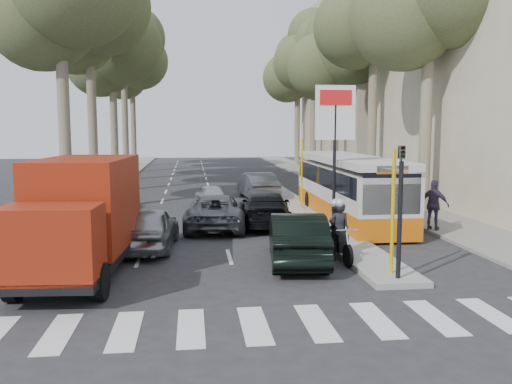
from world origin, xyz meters
TOP-DOWN VIEW (x-y plane):
  - ground at (0.00, 0.00)m, footprint 120.00×120.00m
  - sidewalk_right at (8.60, 25.00)m, footprint 3.20×70.00m
  - median_left at (-8.00, 28.00)m, footprint 2.40×64.00m
  - traffic_island at (3.25, 11.00)m, footprint 1.50×26.00m
  - building_far at (15.50, 34.00)m, footprint 11.00×20.00m
  - billboard at (3.25, 5.00)m, footprint 1.50×12.10m
  - traffic_light_island at (3.25, -1.50)m, footprint 0.16×0.41m
  - tree_l_b at (-7.97, 20.11)m, footprint 7.40×7.20m
  - tree_l_c at (-7.77, 28.11)m, footprint 7.40×7.20m
  - tree_l_d at (-7.87, 36.11)m, footprint 7.40×7.20m
  - tree_l_e at (-7.97, 44.11)m, footprint 7.40×7.20m
  - tree_r_b at (9.23, 18.11)m, footprint 7.40×7.20m
  - tree_r_c at (9.03, 26.11)m, footprint 7.40×7.20m
  - tree_r_d at (9.13, 34.11)m, footprint 7.40×7.20m
  - tree_r_e at (9.23, 42.11)m, footprint 7.40×7.20m
  - silver_hatchback at (-3.50, 3.38)m, footprint 2.05×4.41m
  - dark_hatchback at (1.09, 1.10)m, footprint 2.12×4.74m
  - queue_car_a at (-1.10, 6.93)m, footprint 2.69×5.14m
  - queue_car_b at (0.98, 7.29)m, footprint 2.56×5.09m
  - queue_car_c at (-1.10, 13.00)m, footprint 1.72×3.56m
  - queue_car_d at (1.69, 15.93)m, footprint 2.11×4.76m
  - queue_car_e at (-6.30, 12.33)m, footprint 2.17×4.69m
  - red_truck at (-5.06, 0.30)m, footprint 2.68×6.14m
  - city_bus at (4.80, 8.38)m, footprint 2.45×10.80m
  - motorcycle at (2.39, 1.35)m, footprint 0.83×2.26m
  - pedestrian_near at (7.20, 4.97)m, footprint 1.22×1.17m
  - pedestrian_far at (9.26, 11.25)m, footprint 1.16×0.74m

SIDE VIEW (x-z plane):
  - ground at x=0.00m, z-range 0.00..0.00m
  - sidewalk_right at x=8.60m, z-range 0.00..0.12m
  - median_left at x=-8.00m, z-range 0.00..0.12m
  - traffic_island at x=3.25m, z-range 0.00..0.16m
  - queue_car_c at x=-1.10m, z-range 0.00..1.17m
  - queue_car_e at x=-6.30m, z-range 0.00..1.33m
  - queue_car_a at x=-1.10m, z-range 0.00..1.38m
  - queue_car_b at x=0.98m, z-range 0.00..1.42m
  - silver_hatchback at x=-3.50m, z-range 0.00..1.46m
  - dark_hatchback at x=1.09m, z-range 0.00..1.51m
  - queue_car_d at x=1.69m, z-range 0.00..1.52m
  - motorcycle at x=2.39m, z-range -0.09..1.83m
  - pedestrian_far at x=9.26m, z-range 0.12..1.79m
  - pedestrian_near at x=7.20m, z-range 0.12..2.07m
  - city_bus at x=4.80m, z-range 0.08..2.92m
  - red_truck at x=-5.06m, z-range 0.09..3.29m
  - traffic_light_island at x=3.25m, z-range 0.69..4.29m
  - billboard at x=3.25m, z-range 0.90..6.50m
  - building_far at x=15.50m, z-range 0.00..16.00m
  - tree_r_c at x=9.03m, z-range 3.03..16.35m
  - tree_l_c at x=-7.77m, z-range 3.18..16.89m
  - tree_r_e at x=9.23m, z-range 3.33..17.43m
  - tree_l_e at x=-7.97m, z-range 3.48..17.97m
  - tree_l_b at x=-7.97m, z-range 3.63..18.51m
  - tree_r_d at x=9.13m, z-range 3.63..18.51m
  - tree_r_b at x=9.23m, z-range 3.78..19.05m
  - tree_l_d at x=-7.87m, z-range 3.93..19.59m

